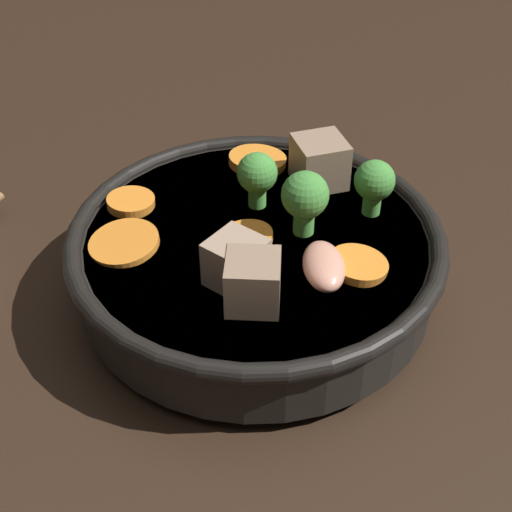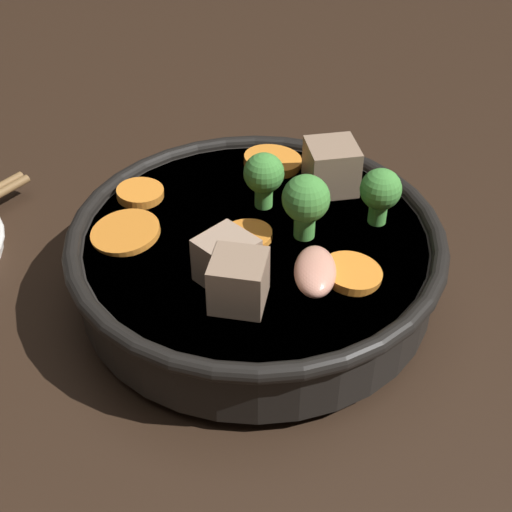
{
  "view_description": "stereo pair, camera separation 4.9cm",
  "coord_description": "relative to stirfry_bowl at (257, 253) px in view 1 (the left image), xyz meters",
  "views": [
    {
      "loc": [
        -0.37,
        -0.1,
        0.35
      ],
      "look_at": [
        0.0,
        0.0,
        0.04
      ],
      "focal_mm": 50.0,
      "sensor_mm": 36.0,
      "label": 1
    },
    {
      "loc": [
        -0.35,
        -0.14,
        0.35
      ],
      "look_at": [
        0.0,
        0.0,
        0.04
      ],
      "focal_mm": 50.0,
      "sensor_mm": 36.0,
      "label": 2
    }
  ],
  "objects": [
    {
      "name": "stirfry_bowl",
      "position": [
        0.0,
        0.0,
        0.0
      ],
      "size": [
        0.26,
        0.26,
        0.1
      ],
      "color": "black",
      "rests_on": "ground_plane"
    },
    {
      "name": "ground_plane",
      "position": [
        -0.0,
        0.0,
        -0.04
      ],
      "size": [
        3.0,
        3.0,
        0.0
      ],
      "primitive_type": "plane",
      "color": "black"
    }
  ]
}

